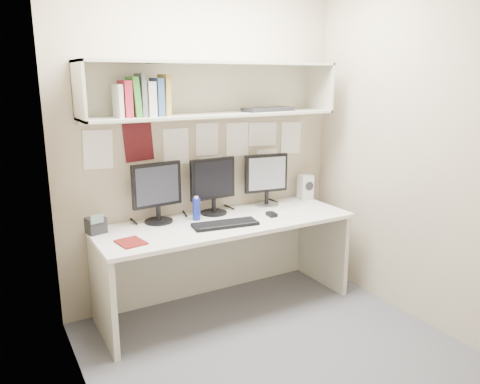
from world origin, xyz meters
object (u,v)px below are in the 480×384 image
monitor_right (266,178)px  keyboard (225,224)px  speaker (305,187)px  desk (226,264)px  desk_phone (96,225)px  monitor_center (213,184)px  monitor_left (157,190)px  maroon_notebook (131,242)px

monitor_right → keyboard: monitor_right is taller
monitor_right → speaker: bearing=8.4°
monitor_right → speaker: (0.42, -0.00, -0.13)m
desk → desk_phone: (-0.94, 0.18, 0.42)m
monitor_center → desk_phone: size_ratio=2.99×
keyboard → desk_phone: 0.93m
monitor_left → desk: bearing=-31.0°
monitor_center → keyboard: (-0.07, -0.34, -0.24)m
desk → keyboard: size_ratio=4.10×
desk → monitor_center: monitor_center is taller
monitor_right → monitor_left: bearing=-171.2°
maroon_notebook → desk_phone: desk_phone is taller
monitor_left → speaker: size_ratio=2.05×
monitor_center → monitor_right: 0.51m
monitor_right → speaker: monitor_right is taller
speaker → maroon_notebook: speaker is taller
monitor_right → speaker: 0.44m
desk_phone → keyboard: bearing=-32.5°
monitor_right → desk_phone: monitor_right is taller
desk → monitor_left: 0.80m
desk → monitor_center: bearing=88.6°
monitor_center → desk: bearing=-94.5°
monitor_left → desk_phone: 0.51m
monitor_left → maroon_notebook: (-0.32, -0.36, -0.24)m
monitor_left → monitor_right: 0.98m
desk → monitor_center: (0.01, 0.22, 0.61)m
monitor_left → maroon_notebook: 0.54m
desk → keyboard: keyboard is taller
desk → keyboard: bearing=-117.9°
desk → monitor_center: 0.65m
monitor_left → speaker: bearing=-5.9°
monitor_center → monitor_left: bearing=176.9°
monitor_left → keyboard: bearing=-45.9°
keyboard → speaker: (0.99, 0.34, 0.10)m
keyboard → monitor_right: bearing=38.3°
desk → speaker: bearing=13.1°
desk → monitor_left: bearing=154.7°
monitor_right → keyboard: size_ratio=0.91×
desk_phone → monitor_center: bearing=-11.3°
desk → monitor_center: size_ratio=4.41×
keyboard → speaker: bearing=26.5°
monitor_left → monitor_right: bearing=-5.7°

